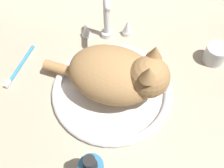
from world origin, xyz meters
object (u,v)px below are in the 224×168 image
object	(u,v)px
sink_basin	(112,89)
cat	(120,75)
faucet	(107,20)
toothbrush	(19,67)
metal_jar	(215,54)

from	to	relation	value
sink_basin	cat	world-z (taller)	cat
sink_basin	cat	xyz separation A→B (cm)	(2.11, -0.89, 8.49)
faucet	toothbrush	distance (cm)	32.73
faucet	metal_jar	size ratio (longest dim) A/B	2.89
metal_jar	toothbrush	xyz separation A→B (cm)	(-64.27, 1.80, -2.47)
sink_basin	metal_jar	xyz separation A→B (cm)	(34.62, 9.63, 2.03)
metal_jar	toothbrush	distance (cm)	64.34
sink_basin	metal_jar	distance (cm)	35.99
toothbrush	metal_jar	bearing A→B (deg)	-1.60
sink_basin	cat	distance (cm)	8.79
metal_jar	sink_basin	bearing A→B (deg)	-164.45
sink_basin	cat	bearing A→B (deg)	-22.89
sink_basin	toothbrush	distance (cm)	31.78
cat	metal_jar	size ratio (longest dim) A/B	5.17
toothbrush	faucet	bearing A→B (deg)	21.41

